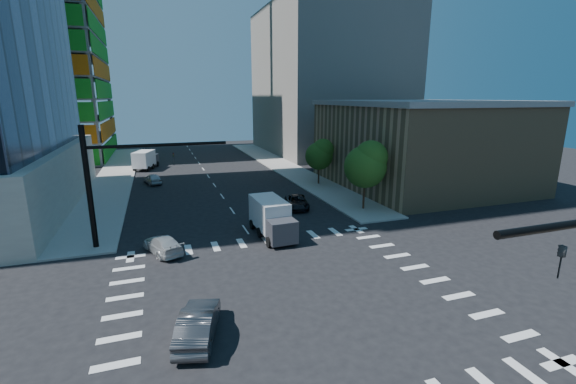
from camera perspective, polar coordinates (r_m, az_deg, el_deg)
name	(u,v)px	position (r m, az deg, el deg)	size (l,w,h in m)	color
ground	(292,297)	(22.62, 0.66, -15.24)	(160.00, 160.00, 0.00)	black
road_markings	(292,297)	(22.62, 0.66, -15.23)	(20.00, 20.00, 0.01)	silver
sidewalk_ne	(283,166)	(62.62, -0.79, 3.85)	(5.00, 60.00, 0.15)	#989490
sidewalk_nw	(116,176)	(59.91, -24.18, 2.16)	(5.00, 60.00, 0.15)	#989490
construction_building	(14,13)	(84.28, -35.48, 20.78)	(25.16, 34.50, 70.60)	gray
commercial_building	(421,143)	(51.79, 19.05, 6.84)	(20.50, 22.50, 10.60)	#927955
bg_building_ne	(328,82)	(80.98, 5.90, 15.96)	(24.00, 30.00, 28.00)	slate
signal_mast_nw	(110,175)	(30.80, -24.84, 2.28)	(10.20, 0.40, 9.00)	black
tree_south	(367,164)	(38.32, 11.62, 4.12)	(4.16, 4.16, 6.82)	#382316
tree_north	(320,154)	(49.13, 4.81, 5.64)	(3.54, 3.52, 5.78)	#382316
car_nb_far	(297,202)	(39.14, 1.31, -1.47)	(2.10, 4.57, 1.27)	black
car_sb_near	(163,244)	(29.54, -18.06, -7.40)	(1.77, 4.35, 1.26)	silver
car_sb_mid	(153,179)	(52.98, -19.39, 1.86)	(1.59, 3.95, 1.35)	#B7B9C0
car_sb_cross	(198,323)	(19.44, -13.18, -18.43)	(1.57, 4.49, 1.48)	#424347
box_truck_near	(273,221)	(31.05, -2.26, -4.35)	(2.62, 5.67, 2.92)	black
box_truck_far	(146,161)	(64.49, -20.26, 4.37)	(3.97, 5.98, 2.90)	black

